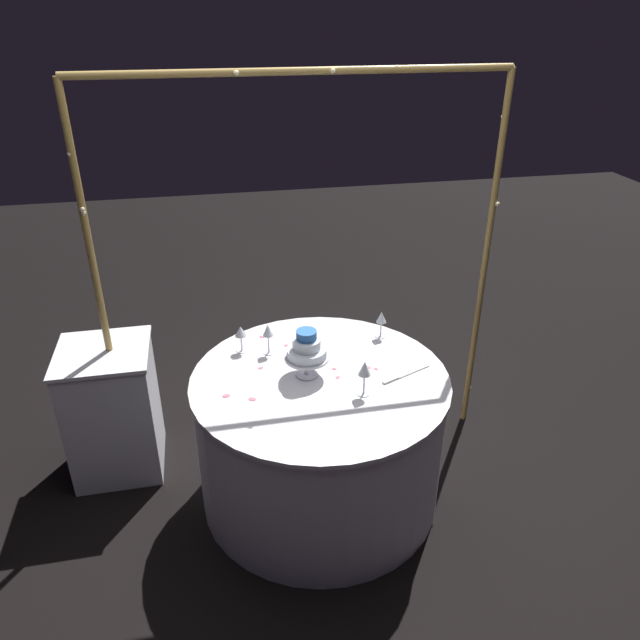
{
  "coord_description": "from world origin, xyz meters",
  "views": [
    {
      "loc": [
        -0.49,
        -2.41,
        2.38
      ],
      "look_at": [
        0.0,
        0.0,
        1.07
      ],
      "focal_mm": 33.48,
      "sensor_mm": 36.0,
      "label": 1
    }
  ],
  "objects_px": {
    "side_table": "(113,410)",
    "cake_knife": "(403,375)",
    "wine_glass_0": "(365,370)",
    "wine_glass_1": "(268,332)",
    "decorative_arch": "(302,220)",
    "tiered_cake": "(307,350)",
    "wine_glass_3": "(241,333)",
    "main_table": "(320,437)",
    "wine_glass_2": "(381,319)"
  },
  "relations": [
    {
      "from": "wine_glass_3",
      "to": "wine_glass_1",
      "type": "bearing_deg",
      "value": -19.86
    },
    {
      "from": "side_table",
      "to": "cake_knife",
      "type": "bearing_deg",
      "value": -19.24
    },
    {
      "from": "main_table",
      "to": "wine_glass_3",
      "type": "distance_m",
      "value": 0.69
    },
    {
      "from": "wine_glass_3",
      "to": "cake_knife",
      "type": "distance_m",
      "value": 0.87
    },
    {
      "from": "tiered_cake",
      "to": "main_table",
      "type": "bearing_deg",
      "value": -28.1
    },
    {
      "from": "wine_glass_1",
      "to": "cake_knife",
      "type": "distance_m",
      "value": 0.73
    },
    {
      "from": "main_table",
      "to": "wine_glass_2",
      "type": "bearing_deg",
      "value": 39.27
    },
    {
      "from": "wine_glass_2",
      "to": "cake_knife",
      "type": "height_order",
      "value": "wine_glass_2"
    },
    {
      "from": "wine_glass_0",
      "to": "wine_glass_1",
      "type": "bearing_deg",
      "value": 130.24
    },
    {
      "from": "wine_glass_3",
      "to": "cake_knife",
      "type": "relative_size",
      "value": 0.53
    },
    {
      "from": "main_table",
      "to": "wine_glass_2",
      "type": "xyz_separation_m",
      "value": [
        0.41,
        0.33,
        0.49
      ]
    },
    {
      "from": "main_table",
      "to": "wine_glass_2",
      "type": "height_order",
      "value": "wine_glass_2"
    },
    {
      "from": "tiered_cake",
      "to": "wine_glass_3",
      "type": "height_order",
      "value": "tiered_cake"
    },
    {
      "from": "decorative_arch",
      "to": "tiered_cake",
      "type": "bearing_deg",
      "value": -98.17
    },
    {
      "from": "side_table",
      "to": "tiered_cake",
      "type": "bearing_deg",
      "value": -22.37
    },
    {
      "from": "decorative_arch",
      "to": "cake_knife",
      "type": "distance_m",
      "value": 0.93
    },
    {
      "from": "decorative_arch",
      "to": "wine_glass_0",
      "type": "height_order",
      "value": "decorative_arch"
    },
    {
      "from": "main_table",
      "to": "side_table",
      "type": "relative_size",
      "value": 1.68
    },
    {
      "from": "main_table",
      "to": "tiered_cake",
      "type": "bearing_deg",
      "value": 151.9
    },
    {
      "from": "wine_glass_3",
      "to": "cake_knife",
      "type": "xyz_separation_m",
      "value": [
        0.76,
        -0.4,
        -0.11
      ]
    },
    {
      "from": "main_table",
      "to": "wine_glass_1",
      "type": "xyz_separation_m",
      "value": [
        -0.22,
        0.28,
        0.5
      ]
    },
    {
      "from": "wine_glass_2",
      "to": "cake_knife",
      "type": "distance_m",
      "value": 0.42
    },
    {
      "from": "decorative_arch",
      "to": "main_table",
      "type": "xyz_separation_m",
      "value": [
        -0.0,
        -0.46,
        -1.03
      ]
    },
    {
      "from": "tiered_cake",
      "to": "wine_glass_0",
      "type": "bearing_deg",
      "value": -42.22
    },
    {
      "from": "wine_glass_2",
      "to": "cake_knife",
      "type": "xyz_separation_m",
      "value": [
        -0.0,
        -0.4,
        -0.11
      ]
    },
    {
      "from": "wine_glass_0",
      "to": "decorative_arch",
      "type": "bearing_deg",
      "value": 105.14
    },
    {
      "from": "decorative_arch",
      "to": "side_table",
      "type": "xyz_separation_m",
      "value": [
        -1.08,
        -0.0,
        -1.03
      ]
    },
    {
      "from": "wine_glass_1",
      "to": "main_table",
      "type": "bearing_deg",
      "value": -52.38
    },
    {
      "from": "side_table",
      "to": "tiered_cake",
      "type": "height_order",
      "value": "tiered_cake"
    },
    {
      "from": "side_table",
      "to": "tiered_cake",
      "type": "relative_size",
      "value": 3.03
    },
    {
      "from": "side_table",
      "to": "cake_knife",
      "type": "xyz_separation_m",
      "value": [
        1.49,
        -0.52,
        0.37
      ]
    },
    {
      "from": "side_table",
      "to": "wine_glass_3",
      "type": "distance_m",
      "value": 0.88
    },
    {
      "from": "side_table",
      "to": "wine_glass_1",
      "type": "distance_m",
      "value": 1.01
    },
    {
      "from": "side_table",
      "to": "wine_glass_2",
      "type": "xyz_separation_m",
      "value": [
        1.49,
        -0.12,
        0.48
      ]
    },
    {
      "from": "wine_glass_0",
      "to": "cake_knife",
      "type": "bearing_deg",
      "value": 25.68
    },
    {
      "from": "wine_glass_2",
      "to": "wine_glass_3",
      "type": "xyz_separation_m",
      "value": [
        -0.77,
        -0.0,
        -0.0
      ]
    },
    {
      "from": "tiered_cake",
      "to": "wine_glass_3",
      "type": "bearing_deg",
      "value": 134.56
    },
    {
      "from": "side_table",
      "to": "tiered_cake",
      "type": "xyz_separation_m",
      "value": [
        1.02,
        -0.42,
        0.51
      ]
    },
    {
      "from": "tiered_cake",
      "to": "wine_glass_2",
      "type": "relative_size",
      "value": 1.64
    },
    {
      "from": "wine_glass_3",
      "to": "cake_knife",
      "type": "height_order",
      "value": "wine_glass_3"
    },
    {
      "from": "wine_glass_0",
      "to": "cake_knife",
      "type": "height_order",
      "value": "wine_glass_0"
    },
    {
      "from": "side_table",
      "to": "cake_knife",
      "type": "relative_size",
      "value": 2.73
    },
    {
      "from": "main_table",
      "to": "wine_glass_1",
      "type": "distance_m",
      "value": 0.61
    },
    {
      "from": "side_table",
      "to": "tiered_cake",
      "type": "distance_m",
      "value": 1.22
    },
    {
      "from": "wine_glass_1",
      "to": "cake_knife",
      "type": "height_order",
      "value": "wine_glass_1"
    },
    {
      "from": "tiered_cake",
      "to": "wine_glass_1",
      "type": "distance_m",
      "value": 0.3
    },
    {
      "from": "main_table",
      "to": "wine_glass_1",
      "type": "relative_size",
      "value": 7.54
    },
    {
      "from": "decorative_arch",
      "to": "wine_glass_3",
      "type": "height_order",
      "value": "decorative_arch"
    },
    {
      "from": "side_table",
      "to": "cake_knife",
      "type": "height_order",
      "value": "side_table"
    },
    {
      "from": "decorative_arch",
      "to": "main_table",
      "type": "bearing_deg",
      "value": -90.16
    }
  ]
}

